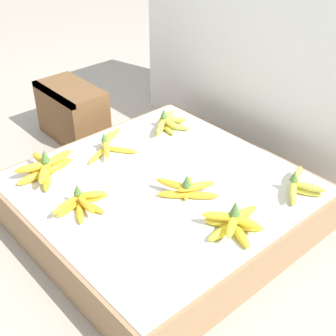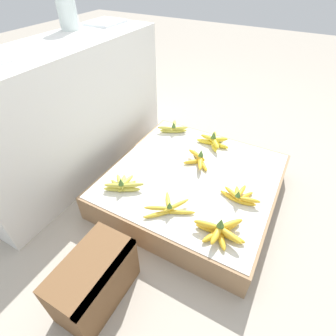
{
  "view_description": "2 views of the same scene",
  "coord_description": "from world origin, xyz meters",
  "px_view_note": "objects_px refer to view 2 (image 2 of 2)",
  "views": [
    {
      "loc": [
        1.1,
        -0.94,
        1.21
      ],
      "look_at": [
        -0.02,
        0.05,
        0.21
      ],
      "focal_mm": 50.0,
      "sensor_mm": 36.0,
      "label": 1
    },
    {
      "loc": [
        -1.14,
        -0.45,
        1.25
      ],
      "look_at": [
        -0.13,
        0.11,
        0.28
      ],
      "focal_mm": 28.0,
      "sensor_mm": 36.0,
      "label": 2
    }
  ],
  "objects_px": {
    "banana_bunch_middle_right": "(214,141)",
    "banana_bunch_back_left": "(123,185)",
    "wooden_crate": "(95,280)",
    "glass_jar": "(67,10)",
    "banana_bunch_front_midleft": "(240,196)",
    "banana_bunch_middle_left": "(169,208)",
    "banana_bunch_back_right": "(173,128)",
    "banana_bunch_middle_midright": "(198,159)",
    "banana_bunch_front_left": "(221,231)"
  },
  "relations": [
    {
      "from": "banana_bunch_back_left",
      "to": "banana_bunch_middle_midright",
      "type": "bearing_deg",
      "value": -33.97
    },
    {
      "from": "banana_bunch_front_midleft",
      "to": "banana_bunch_middle_left",
      "type": "xyz_separation_m",
      "value": [
        -0.26,
        0.3,
        -0.0
      ]
    },
    {
      "from": "wooden_crate",
      "to": "banana_bunch_front_left",
      "type": "bearing_deg",
      "value": -41.29
    },
    {
      "from": "banana_bunch_middle_right",
      "to": "banana_bunch_middle_midright",
      "type": "bearing_deg",
      "value": 177.16
    },
    {
      "from": "banana_bunch_middle_midright",
      "to": "glass_jar",
      "type": "relative_size",
      "value": 0.99
    },
    {
      "from": "banana_bunch_back_left",
      "to": "banana_bunch_back_right",
      "type": "bearing_deg",
      "value": 2.67
    },
    {
      "from": "glass_jar",
      "to": "banana_bunch_back_right",
      "type": "bearing_deg",
      "value": -75.97
    },
    {
      "from": "banana_bunch_front_left",
      "to": "banana_bunch_back_left",
      "type": "height_order",
      "value": "banana_bunch_front_left"
    },
    {
      "from": "wooden_crate",
      "to": "banana_bunch_front_midleft",
      "type": "xyz_separation_m",
      "value": [
        0.74,
        -0.41,
        0.06
      ]
    },
    {
      "from": "wooden_crate",
      "to": "glass_jar",
      "type": "height_order",
      "value": "glass_jar"
    },
    {
      "from": "glass_jar",
      "to": "banana_bunch_front_midleft",
      "type": "bearing_deg",
      "value": -101.81
    },
    {
      "from": "banana_bunch_middle_right",
      "to": "banana_bunch_back_left",
      "type": "xyz_separation_m",
      "value": [
        -0.67,
        0.3,
        -0.01
      ]
    },
    {
      "from": "banana_bunch_front_left",
      "to": "banana_bunch_middle_left",
      "type": "height_order",
      "value": "banana_bunch_front_left"
    },
    {
      "from": "banana_bunch_front_midleft",
      "to": "banana_bunch_back_right",
      "type": "height_order",
      "value": "banana_bunch_back_right"
    },
    {
      "from": "wooden_crate",
      "to": "banana_bunch_middle_right",
      "type": "bearing_deg",
      "value": -4.68
    },
    {
      "from": "banana_bunch_middle_right",
      "to": "glass_jar",
      "type": "bearing_deg",
      "value": 98.58
    },
    {
      "from": "banana_bunch_middle_left",
      "to": "banana_bunch_front_midleft",
      "type": "bearing_deg",
      "value": -48.78
    },
    {
      "from": "banana_bunch_front_midleft",
      "to": "banana_bunch_middle_midright",
      "type": "distance_m",
      "value": 0.38
    },
    {
      "from": "banana_bunch_front_left",
      "to": "banana_bunch_front_midleft",
      "type": "xyz_separation_m",
      "value": [
        0.28,
        -0.01,
        -0.01
      ]
    },
    {
      "from": "banana_bunch_front_midleft",
      "to": "glass_jar",
      "type": "distance_m",
      "value": 1.55
    },
    {
      "from": "banana_bunch_back_right",
      "to": "banana_bunch_middle_right",
      "type": "bearing_deg",
      "value": -92.9
    },
    {
      "from": "banana_bunch_middle_right",
      "to": "banana_bunch_back_left",
      "type": "distance_m",
      "value": 0.73
    },
    {
      "from": "banana_bunch_middle_midright",
      "to": "wooden_crate",
      "type": "bearing_deg",
      "value": 174.83
    },
    {
      "from": "banana_bunch_back_right",
      "to": "glass_jar",
      "type": "xyz_separation_m",
      "value": [
        -0.17,
        0.67,
        0.74
      ]
    },
    {
      "from": "banana_bunch_front_midleft",
      "to": "wooden_crate",
      "type": "bearing_deg",
      "value": 150.72
    },
    {
      "from": "banana_bunch_middle_right",
      "to": "banana_bunch_back_right",
      "type": "bearing_deg",
      "value": 87.1
    },
    {
      "from": "banana_bunch_front_left",
      "to": "banana_bunch_middle_midright",
      "type": "xyz_separation_m",
      "value": [
        0.46,
        0.32,
        -0.0
      ]
    },
    {
      "from": "banana_bunch_front_left",
      "to": "banana_bunch_back_left",
      "type": "xyz_separation_m",
      "value": [
        0.04,
        0.61,
        -0.01
      ]
    },
    {
      "from": "banana_bunch_back_right",
      "to": "banana_bunch_middle_midright",
      "type": "bearing_deg",
      "value": -129.02
    },
    {
      "from": "banana_bunch_middle_right",
      "to": "banana_bunch_back_right",
      "type": "relative_size",
      "value": 1.11
    },
    {
      "from": "banana_bunch_front_left",
      "to": "glass_jar",
      "type": "distance_m",
      "value": 1.61
    },
    {
      "from": "wooden_crate",
      "to": "glass_jar",
      "type": "bearing_deg",
      "value": 41.96
    },
    {
      "from": "wooden_crate",
      "to": "banana_bunch_back_right",
      "type": "distance_m",
      "value": 1.21
    },
    {
      "from": "banana_bunch_front_left",
      "to": "glass_jar",
      "type": "xyz_separation_m",
      "value": [
        0.55,
        1.31,
        0.74
      ]
    },
    {
      "from": "banana_bunch_middle_midright",
      "to": "banana_bunch_back_right",
      "type": "distance_m",
      "value": 0.41
    },
    {
      "from": "banana_bunch_middle_right",
      "to": "banana_bunch_back_right",
      "type": "distance_m",
      "value": 0.33
    },
    {
      "from": "banana_bunch_middle_midright",
      "to": "banana_bunch_back_right",
      "type": "xyz_separation_m",
      "value": [
        0.26,
        0.32,
        0.0
      ]
    },
    {
      "from": "banana_bunch_front_left",
      "to": "banana_bunch_middle_right",
      "type": "xyz_separation_m",
      "value": [
        0.71,
        0.31,
        -0.0
      ]
    },
    {
      "from": "banana_bunch_front_left",
      "to": "banana_bunch_middle_right",
      "type": "distance_m",
      "value": 0.77
    },
    {
      "from": "banana_bunch_middle_midright",
      "to": "banana_bunch_back_right",
      "type": "height_order",
      "value": "banana_bunch_middle_midright"
    },
    {
      "from": "banana_bunch_front_left",
      "to": "wooden_crate",
      "type": "bearing_deg",
      "value": 138.71
    },
    {
      "from": "banana_bunch_middle_right",
      "to": "banana_bunch_middle_left",
      "type": "bearing_deg",
      "value": -178.78
    },
    {
      "from": "banana_bunch_back_left",
      "to": "banana_bunch_front_midleft",
      "type": "bearing_deg",
      "value": -68.71
    },
    {
      "from": "banana_bunch_middle_left",
      "to": "banana_bunch_back_right",
      "type": "relative_size",
      "value": 1.19
    },
    {
      "from": "wooden_crate",
      "to": "banana_bunch_front_left",
      "type": "relative_size",
      "value": 1.44
    },
    {
      "from": "banana_bunch_middle_left",
      "to": "glass_jar",
      "type": "distance_m",
      "value": 1.38
    },
    {
      "from": "banana_bunch_back_right",
      "to": "wooden_crate",
      "type": "bearing_deg",
      "value": -168.7
    },
    {
      "from": "banana_bunch_front_midleft",
      "to": "banana_bunch_middle_midright",
      "type": "height_order",
      "value": "banana_bunch_middle_midright"
    },
    {
      "from": "banana_bunch_front_midleft",
      "to": "glass_jar",
      "type": "height_order",
      "value": "glass_jar"
    },
    {
      "from": "banana_bunch_middle_right",
      "to": "banana_bunch_back_right",
      "type": "xyz_separation_m",
      "value": [
        0.02,
        0.33,
        -0.0
      ]
    }
  ]
}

